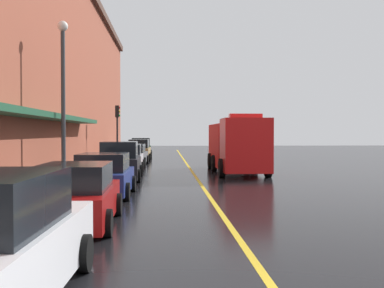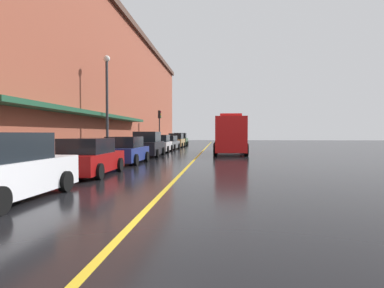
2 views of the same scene
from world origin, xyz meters
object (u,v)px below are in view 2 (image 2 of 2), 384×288
Objects in this scene: parked_car_2 at (126,151)px; parked_car_3 at (148,145)px; parked_car_7 at (181,140)px; parking_meter_0 at (151,141)px; parked_car_1 at (89,158)px; traffic_light_near at (160,122)px; parking_meter_1 at (165,139)px; parking_meter_2 at (154,140)px; parked_car_0 at (2,169)px; fire_truck at (230,135)px; parked_car_6 at (176,141)px; parked_car_5 at (168,143)px; parked_car_4 at (160,144)px; parking_meter_3 at (146,141)px; street_lamp_left at (107,95)px.

parked_car_2 is 6.13m from parked_car_3.
parking_meter_0 is (-1.34, -14.48, 0.19)m from parked_car_7.
traffic_light_near is (-1.42, 24.26, 2.41)m from parked_car_1.
parking_meter_2 is at bearing -90.00° from parking_meter_1.
parked_car_7 is at bearing 1.97° from parked_car_0.
fire_truck reaches higher than parked_car_1.
parked_car_6 is 0.97× the size of traffic_light_near.
parked_car_7 reaches higher than parked_car_2.
parking_meter_0 is (-1.35, -2.91, 0.33)m from parked_car_5.
parking_meter_1 is at bearing 14.56° from parked_car_5.
parked_car_5 is 1.11× the size of traffic_light_near.
parked_car_2 is 3.14× the size of parking_meter_1.
parked_car_2 is 11.73m from parked_car_4.
parked_car_2 is (-0.03, 5.58, 0.00)m from parked_car_1.
parked_car_0 is 17.14m from parked_car_3.
parking_meter_0 is at bearing 171.45° from parked_car_6.
parking_meter_3 is at bearing 4.01° from parked_car_1.
parked_car_6 is 3.14× the size of parking_meter_3.
traffic_light_near is at bearing 2.49° from parked_car_1.
parking_meter_3 is at bearing 7.94° from parked_car_2.
fire_truck is at bearing -151.66° from parked_car_6.
parked_car_3 is 5.32m from street_lamp_left.
parked_car_3 is 7.74m from fire_truck.
parked_car_4 is 9.94m from street_lamp_left.
parking_meter_3 is at bearing 13.03° from parked_car_3.
parked_car_7 reaches higher than parked_car_6.
parked_car_4 is (-0.13, 17.31, 0.03)m from parked_car_1.
parked_car_5 is 14.89m from street_lamp_left.
parking_meter_2 is 0.31× the size of traffic_light_near.
parked_car_6 is 14.13m from fire_truck.
parked_car_0 is 22.31m from fire_truck.
parked_car_6 is at bearing -1.58° from parked_car_4.
parked_car_7 is at bearing -0.83° from parked_car_4.
parked_car_3 is at bearing -79.62° from parking_meter_0.
street_lamp_left reaches higher than parked_car_4.
parking_meter_2 is at bearing 3.16° from parked_car_1.
street_lamp_left reaches higher than parked_car_1.
parked_car_4 is 0.62× the size of street_lamp_left.
parked_car_0 is 22.75m from parked_car_4.
parking_meter_2 is at bearing 7.48° from parked_car_3.
street_lamp_left reaches higher than fire_truck.
fire_truck is at bearing -46.82° from traffic_light_near.
parking_meter_0 is 0.19× the size of street_lamp_left.
parked_car_0 is at bearing 179.13° from parked_car_4.
parked_car_7 is (-0.15, 5.73, 0.03)m from parked_car_6.
parking_meter_1 is at bearing 4.53° from parked_car_2.
fire_truck is 11.63m from traffic_light_near.
parked_car_0 is 39.57m from parked_car_7.
parked_car_1 reaches higher than parking_meter_0.
parked_car_3 reaches higher than parking_meter_2.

